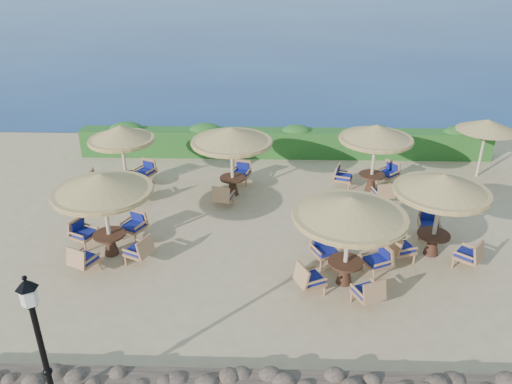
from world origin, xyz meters
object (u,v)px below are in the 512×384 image
(lamp_post, at_px, (44,358))
(cafe_set_0, at_px, (104,200))
(cafe_set_4, at_px, (232,144))
(cafe_set_5, at_px, (375,145))
(cafe_set_2, at_px, (440,198))
(cafe_set_3, at_px, (122,148))
(extra_parasol, at_px, (487,125))
(cafe_set_1, at_px, (349,224))

(lamp_post, height_order, cafe_set_0, lamp_post)
(cafe_set_0, bearing_deg, cafe_set_4, 50.91)
(cafe_set_5, bearing_deg, cafe_set_2, -76.41)
(lamp_post, xyz_separation_m, cafe_set_5, (8.01, 10.47, 0.34))
(cafe_set_3, bearing_deg, cafe_set_5, 2.06)
(extra_parasol, bearing_deg, lamp_post, -136.40)
(lamp_post, height_order, extra_parasol, lamp_post)
(cafe_set_1, xyz_separation_m, cafe_set_4, (-3.46, 5.45, 0.16))
(cafe_set_4, bearing_deg, cafe_set_0, -129.09)
(lamp_post, bearing_deg, cafe_set_4, 74.58)
(cafe_set_5, bearing_deg, cafe_set_0, -151.86)
(extra_parasol, distance_m, cafe_set_5, 4.85)
(extra_parasol, xyz_separation_m, cafe_set_0, (-13.23, -6.14, -0.32))
(cafe_set_0, distance_m, cafe_set_2, 9.69)
(cafe_set_0, bearing_deg, extra_parasol, 24.91)
(cafe_set_0, height_order, cafe_set_1, same)
(cafe_set_2, distance_m, cafe_set_5, 4.48)
(cafe_set_1, relative_size, cafe_set_5, 1.09)
(cafe_set_3, bearing_deg, cafe_set_1, -36.59)
(cafe_set_1, relative_size, cafe_set_2, 1.08)
(lamp_post, xyz_separation_m, cafe_set_0, (-0.63, 5.86, 0.30))
(cafe_set_3, bearing_deg, cafe_set_4, -1.48)
(extra_parasol, xyz_separation_m, cafe_set_4, (-9.83, -1.96, -0.13))
(cafe_set_1, bearing_deg, lamp_post, -143.66)
(extra_parasol, relative_size, cafe_set_5, 0.86)
(cafe_set_3, distance_m, cafe_set_4, 4.03)
(extra_parasol, xyz_separation_m, cafe_set_5, (-4.59, -1.53, -0.28))
(cafe_set_0, relative_size, cafe_set_1, 0.95)
(lamp_post, bearing_deg, cafe_set_5, 52.61)
(extra_parasol, distance_m, cafe_set_4, 10.03)
(cafe_set_4, height_order, cafe_set_5, same)
(cafe_set_2, bearing_deg, extra_parasol, 58.95)
(extra_parasol, bearing_deg, cafe_set_4, -168.71)
(cafe_set_0, height_order, cafe_set_3, same)
(lamp_post, distance_m, cafe_set_3, 10.22)
(lamp_post, height_order, cafe_set_1, lamp_post)
(cafe_set_1, bearing_deg, extra_parasol, 49.35)
(cafe_set_2, distance_m, cafe_set_4, 7.41)
(cafe_set_2, height_order, cafe_set_5, same)
(cafe_set_2, height_order, cafe_set_4, same)
(cafe_set_5, bearing_deg, extra_parasol, 18.37)
(cafe_set_0, xyz_separation_m, cafe_set_4, (3.40, 4.18, 0.19))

